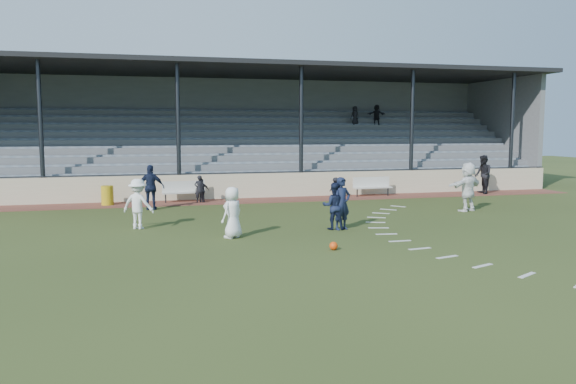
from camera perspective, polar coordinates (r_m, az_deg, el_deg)
The scene contains 19 objects.
ground at distance 16.30m, azimuth 2.18°, elevation -5.50°, with size 90.00×90.00×0.00m, color #303D19.
cinder_track at distance 26.40m, azimuth -4.28°, elevation -0.89°, with size 34.00×2.00×0.02m, color brown.
retaining_wall at distance 27.37m, azimuth -4.67°, elevation 0.61°, with size 34.00×0.18×1.20m, color beige.
bench_left at distance 26.35m, azimuth -10.53°, elevation 0.26°, with size 2.04×0.71×0.95m.
bench_right at distance 28.41m, azimuth 8.52°, elevation 0.74°, with size 2.02×0.57×0.95m.
trash_bin at distance 26.05m, azimuth -17.88°, elevation -0.33°, with size 0.53×0.53×0.85m, color gold.
football at distance 15.79m, azimuth 4.65°, elevation -5.48°, with size 0.23×0.23×0.23m, color #E3450D.
player_white_lead at distance 17.45m, azimuth -5.67°, elevation -2.08°, with size 0.78×0.51×1.59m, color white.
player_navy_lead at distance 18.86m, azimuth 5.51°, elevation -1.18°, with size 0.64×0.42×1.77m, color #131A34.
player_navy_mid at distance 18.88m, azimuth 4.69°, elevation -1.43°, with size 0.77×0.60×1.59m, color #131A34.
player_white_wing at distance 19.58m, azimuth -14.99°, elevation -1.18°, with size 1.10×0.63×1.70m, color white.
player_navy_wing at distance 24.06m, azimuth -13.74°, elevation 0.46°, with size 1.10×0.46×1.88m, color #131A34.
player_white_back at distance 24.15m, azimuth 17.80°, elevation 0.51°, with size 1.87×0.59×2.01m, color white.
official at distance 30.71m, azimuth 19.20°, elevation 1.70°, with size 0.98×0.76×2.01m, color black.
sub_left_near at distance 25.92m, azimuth -8.99°, elevation 0.31°, with size 0.45×0.30×1.24m, color black.
sub_left_far at distance 25.95m, azimuth -8.71°, elevation 0.15°, with size 0.63×0.26×1.08m, color black.
sub_right at distance 27.44m, azimuth 4.86°, elevation 0.45°, with size 0.64×0.37×0.99m, color black.
grandstand at distance 31.90m, azimuth -6.11°, elevation 4.31°, with size 34.60×9.00×6.61m.
penalty_arc at distance 17.89m, azimuth 14.98°, elevation -4.63°, with size 3.89×14.63×0.01m.
Camera 1 is at (-4.52, -15.30, 3.38)m, focal length 35.00 mm.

